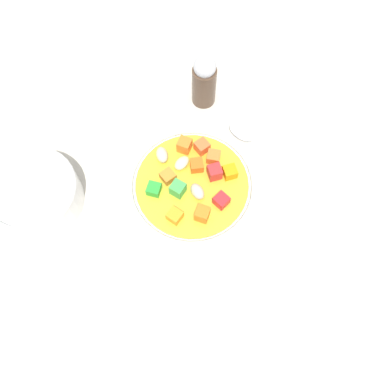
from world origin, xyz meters
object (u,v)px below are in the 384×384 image
soup_bowl_main (192,191)px  pepper_shaker (204,81)px  spoon (277,158)px  side_bowl_small (33,194)px

soup_bowl_main → pepper_shaker: bearing=8.6°
spoon → side_bowl_small: bearing=52.1°
soup_bowl_main → spoon: (8.64, -9.32, -2.63)cm
soup_bowl_main → side_bowl_small: size_ratio=1.38×
soup_bowl_main → pepper_shaker: 15.75cm
soup_bowl_main → pepper_shaker: pepper_shaker is taller
spoon → side_bowl_small: (-13.65, 28.06, 2.00)cm
spoon → side_bowl_small: size_ratio=1.87×
soup_bowl_main → spoon: 12.98cm
spoon → side_bowl_small: side_bowl_small is taller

